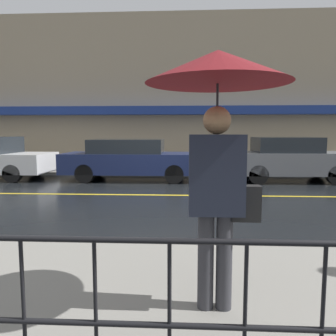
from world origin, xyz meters
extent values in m
plane|color=black|center=(0.00, 0.00, 0.00)|extent=(80.00, 80.00, 0.00)
cube|color=gray|center=(0.00, -5.44, 0.06)|extent=(28.00, 3.06, 0.11)
cube|color=gray|center=(0.00, 4.90, 0.06)|extent=(28.00, 1.96, 0.11)
cube|color=gold|center=(0.00, 0.00, 0.00)|extent=(25.20, 0.12, 0.01)
cube|color=gray|center=(0.00, 6.03, 3.39)|extent=(28.00, 0.30, 6.77)
cube|color=navy|center=(0.00, 5.60, 2.60)|extent=(16.80, 0.55, 0.35)
cylinder|color=black|center=(0.00, -6.72, 1.03)|extent=(12.00, 0.04, 0.04)
cylinder|color=black|center=(0.00, -6.72, 0.52)|extent=(12.00, 0.04, 0.04)
cylinder|color=black|center=(-0.21, -6.72, 0.57)|extent=(0.02, 0.02, 0.91)
cylinder|color=black|center=(0.21, -6.72, 0.57)|extent=(0.02, 0.02, 0.91)
cylinder|color=black|center=(0.64, -6.72, 0.57)|extent=(0.02, 0.02, 0.91)
cylinder|color=black|center=(1.07, -6.72, 0.57)|extent=(0.02, 0.02, 0.91)
cylinder|color=black|center=(1.50, -6.72, 0.57)|extent=(0.02, 0.02, 0.91)
cylinder|color=#333338|center=(0.91, -5.77, 0.53)|extent=(0.14, 0.14, 0.84)
cylinder|color=#333338|center=(1.07, -5.77, 0.53)|extent=(0.14, 0.14, 0.84)
cube|color=#232838|center=(0.99, -5.77, 1.28)|extent=(0.45, 0.27, 0.66)
sphere|color=tan|center=(0.99, -5.77, 1.73)|extent=(0.23, 0.23, 0.23)
cylinder|color=#262628|center=(0.99, -5.77, 1.65)|extent=(0.02, 0.02, 0.74)
cone|color=maroon|center=(0.99, -5.77, 2.16)|extent=(1.18, 1.18, 0.27)
cube|color=black|center=(1.24, -5.77, 1.04)|extent=(0.24, 0.12, 0.30)
cylinder|color=black|center=(-4.99, 3.66, 0.30)|extent=(0.60, 0.22, 0.60)
cylinder|color=black|center=(-4.99, 1.96, 0.30)|extent=(0.60, 0.22, 0.60)
cube|color=#19234C|center=(-1.10, 2.81, 0.60)|extent=(4.75, 1.83, 0.68)
cube|color=#1E2328|center=(-1.29, 2.81, 1.18)|extent=(2.47, 1.68, 0.47)
cylinder|color=black|center=(0.37, 3.61, 0.31)|extent=(0.62, 0.22, 0.62)
cylinder|color=black|center=(0.37, 2.00, 0.31)|extent=(0.62, 0.22, 0.62)
cylinder|color=black|center=(-2.58, 3.61, 0.31)|extent=(0.62, 0.22, 0.62)
cylinder|color=black|center=(-2.58, 2.00, 0.31)|extent=(0.62, 0.22, 0.62)
cube|color=slate|center=(4.28, 2.81, 0.63)|extent=(3.95, 1.80, 0.73)
cube|color=#1E2328|center=(4.13, 2.81, 1.24)|extent=(2.05, 1.66, 0.51)
cylinder|color=black|center=(5.51, 3.60, 0.31)|extent=(0.62, 0.22, 0.62)
cylinder|color=black|center=(3.06, 3.60, 0.31)|extent=(0.62, 0.22, 0.62)
cylinder|color=black|center=(3.06, 2.02, 0.31)|extent=(0.62, 0.22, 0.62)
camera|label=1|loc=(0.73, -8.50, 1.62)|focal=35.00mm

